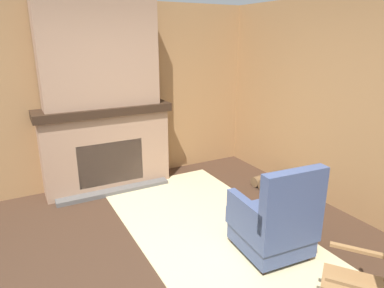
{
  "coord_description": "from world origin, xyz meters",
  "views": [
    {
      "loc": [
        2.5,
        -1.14,
        2.12
      ],
      "look_at": [
        -0.91,
        0.7,
        0.9
      ],
      "focal_mm": 32.0,
      "sensor_mm": 36.0,
      "label": 1
    }
  ],
  "objects_px": {
    "firewood_stack": "(270,184)",
    "storage_case": "(144,98)",
    "oil_lamp_vase": "(73,102)",
    "armchair": "(274,223)",
    "decorative_plate_on_mantel": "(101,98)"
  },
  "relations": [
    {
      "from": "firewood_stack",
      "to": "storage_case",
      "type": "bearing_deg",
      "value": -131.31
    },
    {
      "from": "oil_lamp_vase",
      "to": "storage_case",
      "type": "xyz_separation_m",
      "value": [
        0.0,
        1.0,
        -0.02
      ]
    },
    {
      "from": "firewood_stack",
      "to": "oil_lamp_vase",
      "type": "relative_size",
      "value": 2.0
    },
    {
      "from": "armchair",
      "to": "oil_lamp_vase",
      "type": "relative_size",
      "value": 4.12
    },
    {
      "from": "armchair",
      "to": "oil_lamp_vase",
      "type": "xyz_separation_m",
      "value": [
        -2.48,
        -1.39,
        0.93
      ]
    },
    {
      "from": "storage_case",
      "to": "decorative_plate_on_mantel",
      "type": "height_order",
      "value": "decorative_plate_on_mantel"
    },
    {
      "from": "firewood_stack",
      "to": "decorative_plate_on_mantel",
      "type": "height_order",
      "value": "decorative_plate_on_mantel"
    },
    {
      "from": "armchair",
      "to": "storage_case",
      "type": "relative_size",
      "value": 3.97
    },
    {
      "from": "firewood_stack",
      "to": "oil_lamp_vase",
      "type": "distance_m",
      "value": 2.98
    },
    {
      "from": "storage_case",
      "to": "oil_lamp_vase",
      "type": "bearing_deg",
      "value": -90.01
    },
    {
      "from": "armchair",
      "to": "decorative_plate_on_mantel",
      "type": "xyz_separation_m",
      "value": [
        -2.5,
        -1.0,
        0.95
      ]
    },
    {
      "from": "armchair",
      "to": "decorative_plate_on_mantel",
      "type": "bearing_deg",
      "value": 26.63
    },
    {
      "from": "decorative_plate_on_mantel",
      "to": "storage_case",
      "type": "bearing_deg",
      "value": 88.12
    },
    {
      "from": "oil_lamp_vase",
      "to": "decorative_plate_on_mantel",
      "type": "bearing_deg",
      "value": 92.95
    },
    {
      "from": "oil_lamp_vase",
      "to": "storage_case",
      "type": "relative_size",
      "value": 0.96
    }
  ]
}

